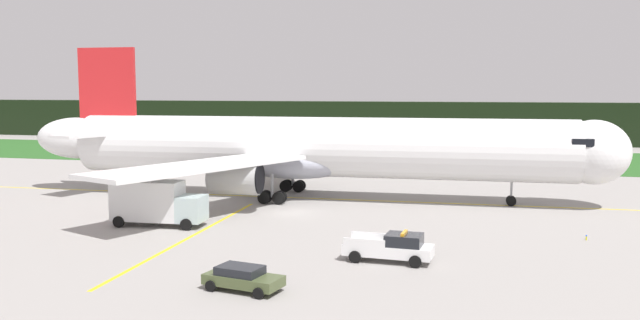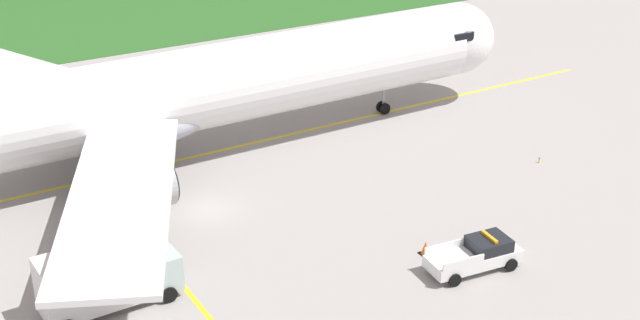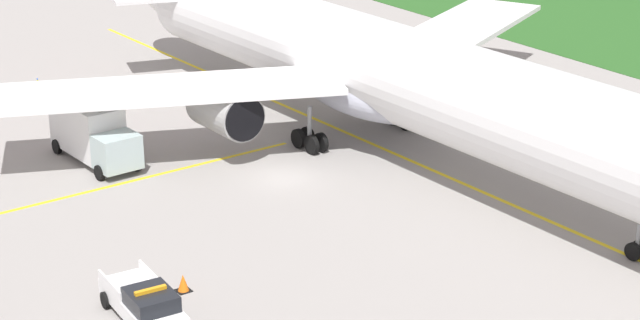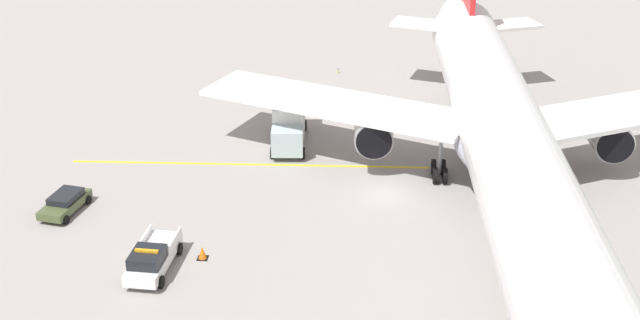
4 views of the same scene
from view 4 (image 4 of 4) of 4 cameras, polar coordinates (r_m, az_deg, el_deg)
name	(u,v)px [view 4 (image 4 of 4)]	position (r m, az deg, el deg)	size (l,w,h in m)	color
ground	(385,195)	(59.51, 4.43, -2.36)	(320.00, 320.00, 0.00)	gray
taxiway_centerline_main	(497,201)	(59.71, 11.92, -2.77)	(76.92, 0.30, 0.01)	yellow
taxiway_centerline_spur	(250,164)	(63.97, -4.78, -0.30)	(27.23, 0.30, 0.01)	yellow
airliner	(502,134)	(58.08, 12.27, 1.75)	(58.84, 44.23, 14.86)	white
ops_pickup_truck	(152,258)	(51.33, -11.33, -6.54)	(5.59, 2.56, 1.94)	white
catering_truck	(289,121)	(66.76, -2.12, 2.65)	(7.41, 3.05, 3.69)	#A9BEBF
staff_car	(65,202)	(59.42, -16.93, -2.76)	(4.45, 2.66, 1.30)	#47532F
apron_cone	(202,253)	(52.31, -8.00, -6.25)	(0.66, 0.66, 0.83)	black
taxiway_edge_light_west	(338,70)	(82.99, 1.23, 6.10)	(0.12, 0.12, 0.47)	yellow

